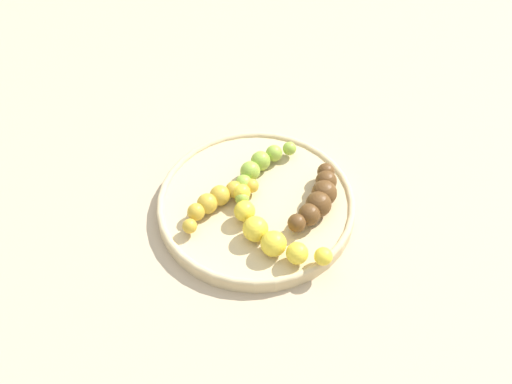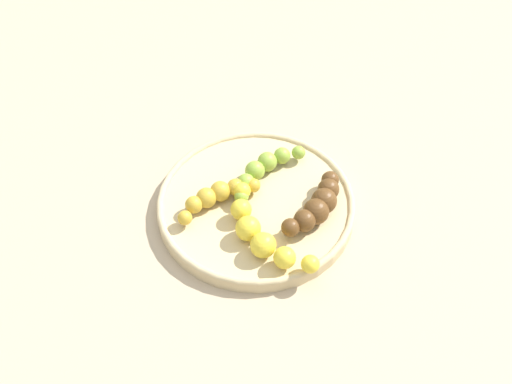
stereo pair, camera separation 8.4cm
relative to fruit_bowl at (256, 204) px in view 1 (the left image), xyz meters
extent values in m
plane|color=tan|center=(0.00, 0.00, -0.01)|extent=(2.40, 2.40, 0.00)
cylinder|color=#D1B784|center=(0.00, 0.00, 0.00)|extent=(0.28, 0.28, 0.02)
torus|color=#D1B784|center=(0.00, 0.00, 0.01)|extent=(0.28, 0.28, 0.01)
sphere|color=#8CAD38|center=(0.06, -0.08, 0.02)|extent=(0.02, 0.02, 0.02)
sphere|color=#8CAD38|center=(0.06, -0.05, 0.02)|extent=(0.02, 0.02, 0.02)
sphere|color=#8CAD38|center=(0.06, -0.03, 0.02)|extent=(0.03, 0.03, 0.03)
sphere|color=#8CAD38|center=(0.04, -0.01, 0.02)|extent=(0.03, 0.03, 0.03)
sphere|color=#8CAD38|center=(0.02, 0.01, 0.02)|extent=(0.02, 0.02, 0.02)
sphere|color=#8CAD38|center=(0.00, 0.02, 0.02)|extent=(0.02, 0.02, 0.02)
sphere|color=gold|center=(0.02, 0.00, 0.02)|extent=(0.02, 0.02, 0.02)
sphere|color=gold|center=(0.02, 0.02, 0.02)|extent=(0.02, 0.02, 0.02)
sphere|color=gold|center=(0.02, 0.05, 0.02)|extent=(0.03, 0.03, 0.03)
sphere|color=gold|center=(0.01, 0.07, 0.02)|extent=(0.03, 0.03, 0.03)
sphere|color=gold|center=(0.00, 0.09, 0.02)|extent=(0.02, 0.02, 0.02)
sphere|color=gold|center=(-0.02, 0.10, 0.02)|extent=(0.02, 0.02, 0.02)
sphere|color=yellow|center=(0.01, 0.02, 0.02)|extent=(0.02, 0.02, 0.02)
sphere|color=yellow|center=(-0.02, 0.03, 0.02)|extent=(0.03, 0.03, 0.03)
sphere|color=yellow|center=(-0.06, 0.02, 0.02)|extent=(0.03, 0.03, 0.03)
sphere|color=yellow|center=(-0.09, 0.01, 0.02)|extent=(0.03, 0.03, 0.03)
sphere|color=yellow|center=(-0.11, -0.01, 0.02)|extent=(0.03, 0.03, 0.03)
sphere|color=yellow|center=(-0.13, -0.04, 0.02)|extent=(0.02, 0.02, 0.02)
sphere|color=#593819|center=(-0.07, -0.03, 0.03)|extent=(0.02, 0.02, 0.02)
sphere|color=#593819|center=(-0.06, -0.05, 0.03)|extent=(0.03, 0.03, 0.03)
sphere|color=#593819|center=(-0.05, -0.07, 0.03)|extent=(0.04, 0.04, 0.04)
sphere|color=#593819|center=(-0.03, -0.09, 0.03)|extent=(0.04, 0.04, 0.04)
sphere|color=#593819|center=(-0.02, -0.10, 0.03)|extent=(0.03, 0.03, 0.03)
sphere|color=#593819|center=(0.00, -0.11, 0.03)|extent=(0.02, 0.02, 0.02)
camera|label=1|loc=(-0.51, 0.20, 0.66)|focal=43.13mm
camera|label=2|loc=(-0.54, 0.12, 0.66)|focal=43.13mm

